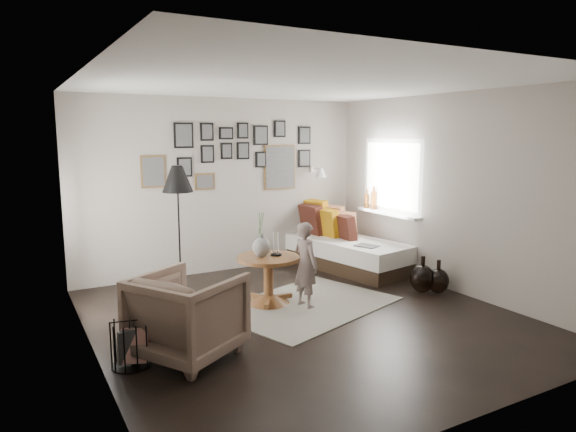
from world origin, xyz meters
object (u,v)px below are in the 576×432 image
armchair (188,315)px  magazine_basket (131,344)px  pedestal_table (268,282)px  floor_lamp (178,184)px  demijohn_large (422,278)px  daybed (344,247)px  vase (262,243)px  demijohn_small (438,281)px  child (306,265)px

armchair → magazine_basket: armchair is taller
pedestal_table → floor_lamp: size_ratio=0.45×
pedestal_table → demijohn_large: pedestal_table is taller
daybed → armchair: size_ratio=2.50×
magazine_basket → daybed: bearing=27.6°
vase → daybed: size_ratio=0.25×
demijohn_large → demijohn_small: size_ratio=1.10×
pedestal_table → child: child is taller
pedestal_table → child: size_ratio=0.73×
child → pedestal_table: bearing=39.9°
demijohn_large → daybed: bearing=95.9°
child → vase: bearing=44.0°
vase → daybed: vase is taller
pedestal_table → armchair: 1.67m
vase → armchair: bearing=-141.5°
floor_lamp → magazine_basket: (-1.03, -1.82, -1.24)m
demijohn_large → pedestal_table: bearing=164.0°
pedestal_table → demijohn_small: pedestal_table is taller
vase → demijohn_small: vase is taller
magazine_basket → demijohn_small: 4.00m
magazine_basket → child: child is taller
daybed → demijohn_large: (0.16, -1.56, -0.14)m
demijohn_large → armchair: bearing=-172.9°
armchair → floor_lamp: bearing=-46.1°
armchair → demijohn_large: (3.33, 0.42, -0.21)m
armchair → vase: bearing=-82.1°
daybed → magazine_basket: bearing=-163.0°
pedestal_table → magazine_basket: (-1.85, -0.93, -0.07)m
armchair → demijohn_small: size_ratio=1.99×
vase → demijohn_small: size_ratio=1.23×
pedestal_table → vase: size_ratio=1.40×
daybed → floor_lamp: floor_lamp is taller
daybed → demijohn_large: bearing=-94.7°
magazine_basket → demijohn_large: bearing=5.3°
pedestal_table → vase: 0.50m
child → daybed: bearing=-57.0°
vase → floor_lamp: bearing=130.5°
demijohn_small → child: size_ratio=0.43×
daybed → armchair: daybed is taller
daybed → child: (-1.48, -1.30, 0.19)m
vase → magazine_basket: bearing=-151.9°
pedestal_table → child: bearing=-41.7°
vase → demijohn_large: (2.06, -0.59, -0.58)m
demijohn_small → daybed: bearing=100.9°
floor_lamp → armchair: bearing=-105.4°
armchair → magazine_basket: 0.55m
pedestal_table → armchair: bearing=-143.7°
daybed → demijohn_small: daybed is taller
armchair → magazine_basket: (-0.51, 0.06, -0.19)m
demijohn_small → child: child is taller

